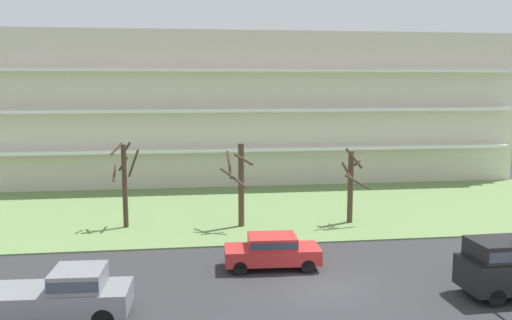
{
  "coord_description": "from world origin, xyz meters",
  "views": [
    {
      "loc": [
        -5.78,
        -21.13,
        8.57
      ],
      "look_at": [
        -2.18,
        6.0,
        4.6
      ],
      "focal_mm": 37.49,
      "sensor_mm": 36.0,
      "label": 1
    }
  ],
  "objects_px": {
    "tree_center": "(351,184)",
    "pickup_gray_center_right": "(61,294)",
    "tree_far_left": "(125,181)",
    "sedan_red_center_left": "(272,250)",
    "tree_left": "(240,183)"
  },
  "relations": [
    {
      "from": "tree_center",
      "to": "pickup_gray_center_right",
      "type": "relative_size",
      "value": 0.86
    },
    {
      "from": "tree_center",
      "to": "pickup_gray_center_right",
      "type": "height_order",
      "value": "tree_center"
    },
    {
      "from": "tree_far_left",
      "to": "sedan_red_center_left",
      "type": "xyz_separation_m",
      "value": [
        7.49,
        -7.96,
        -1.95
      ]
    },
    {
      "from": "tree_far_left",
      "to": "sedan_red_center_left",
      "type": "distance_m",
      "value": 11.1
    },
    {
      "from": "sedan_red_center_left",
      "to": "pickup_gray_center_right",
      "type": "relative_size",
      "value": 0.82
    },
    {
      "from": "tree_far_left",
      "to": "sedan_red_center_left",
      "type": "bearing_deg",
      "value": -46.72
    },
    {
      "from": "sedan_red_center_left",
      "to": "pickup_gray_center_right",
      "type": "bearing_deg",
      "value": 30.84
    },
    {
      "from": "tree_left",
      "to": "pickup_gray_center_right",
      "type": "distance_m",
      "value": 14.12
    },
    {
      "from": "sedan_red_center_left",
      "to": "pickup_gray_center_right",
      "type": "distance_m",
      "value": 9.6
    },
    {
      "from": "tree_center",
      "to": "sedan_red_center_left",
      "type": "height_order",
      "value": "tree_center"
    },
    {
      "from": "tree_far_left",
      "to": "tree_center",
      "type": "xyz_separation_m",
      "value": [
        13.51,
        -0.77,
        -0.36
      ]
    },
    {
      "from": "tree_center",
      "to": "tree_far_left",
      "type": "bearing_deg",
      "value": 176.72
    },
    {
      "from": "tree_center",
      "to": "pickup_gray_center_right",
      "type": "bearing_deg",
      "value": -141.1
    },
    {
      "from": "tree_left",
      "to": "tree_far_left",
      "type": "bearing_deg",
      "value": 173.53
    },
    {
      "from": "tree_far_left",
      "to": "sedan_red_center_left",
      "type": "height_order",
      "value": "tree_far_left"
    }
  ]
}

